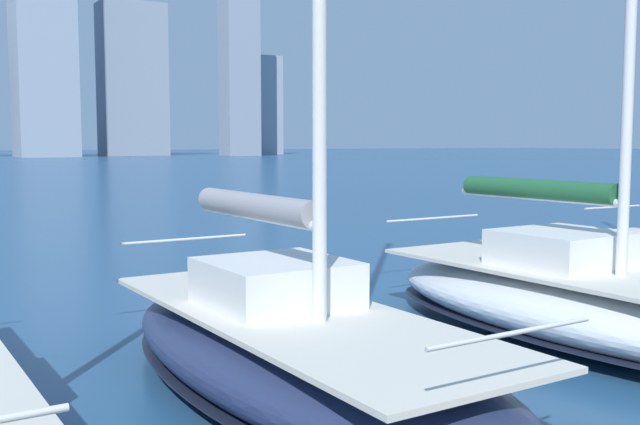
% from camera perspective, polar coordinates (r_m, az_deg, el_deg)
% --- Properties ---
extents(sailboat_forest, '(3.27, 7.89, 11.52)m').
position_cam_1_polar(sailboat_forest, '(12.12, 19.50, -6.19)').
color(sailboat_forest, silver).
rests_on(sailboat_forest, ground).
extents(sailboat_grey, '(2.93, 7.48, 11.98)m').
position_cam_1_polar(sailboat_grey, '(8.93, -2.06, -10.00)').
color(sailboat_grey, navy).
rests_on(sailboat_grey, ground).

